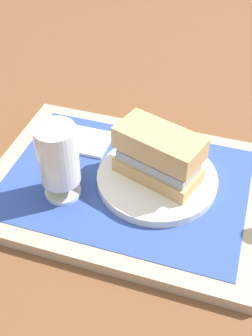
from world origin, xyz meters
TOP-DOWN VIEW (x-y plane):
  - ground_plane at (0.00, 0.00)m, footprint 3.00×3.00m
  - tray at (0.00, 0.00)m, footprint 0.44×0.32m
  - placemat at (0.00, 0.00)m, footprint 0.38×0.27m
  - plate at (-0.05, -0.01)m, footprint 0.19×0.19m
  - sandwich at (-0.04, -0.01)m, footprint 0.14×0.10m
  - beer_glass at (0.09, 0.05)m, footprint 0.06×0.06m
  - napkin_folded at (0.10, -0.07)m, footprint 0.09×0.07m

SIDE VIEW (x-z plane):
  - ground_plane at x=0.00m, z-range 0.00..0.00m
  - tray at x=0.00m, z-range 0.00..0.02m
  - placemat at x=0.00m, z-range 0.02..0.02m
  - napkin_folded at x=0.10m, z-range 0.02..0.03m
  - plate at x=-0.05m, z-range 0.02..0.04m
  - sandwich at x=-0.04m, z-range 0.04..0.12m
  - beer_glass at x=0.09m, z-range 0.03..0.15m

